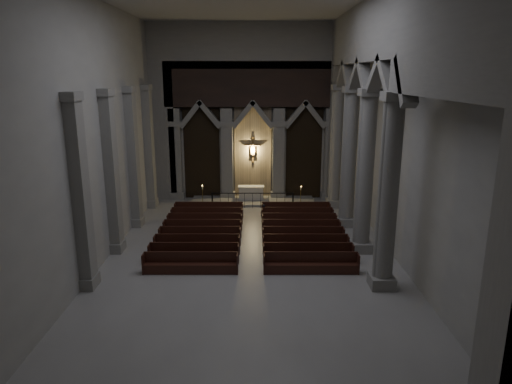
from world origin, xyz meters
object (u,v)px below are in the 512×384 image
at_px(altar, 251,192).
at_px(candle_stand_left, 203,202).
at_px(pews, 252,235).
at_px(altar_rail, 253,198).
at_px(candle_stand_right, 300,201).
at_px(worshipper, 264,213).

height_order(altar, candle_stand_left, candle_stand_left).
relative_size(candle_stand_left, pews, 0.16).
distance_m(altar_rail, candle_stand_right, 3.25).
distance_m(altar, worshipper, 4.71).
bearing_deg(altar, pews, -89.13).
distance_m(candle_stand_right, pews, 7.20).
height_order(altar_rail, worshipper, worshipper).
bearing_deg(worshipper, altar_rail, 115.56).
xyz_separation_m(altar_rail, pews, (0.00, -6.13, -0.40)).
height_order(altar_rail, candle_stand_right, candle_stand_right).
bearing_deg(pews, altar_rail, 90.00).
relative_size(altar_rail, candle_stand_right, 3.85).
height_order(candle_stand_left, worshipper, candle_stand_left).
height_order(pews, worshipper, worshipper).
bearing_deg(altar, candle_stand_left, -151.63).
bearing_deg(worshipper, candle_stand_left, 156.15).
bearing_deg(altar_rail, altar, 93.95).
bearing_deg(worshipper, candle_stand_right, 63.90).
bearing_deg(pews, worshipper, 77.78).
xyz_separation_m(altar_rail, candle_stand_left, (-3.32, 0.00, -0.29)).
relative_size(pews, worshipper, 8.99).
relative_size(altar, candle_stand_right, 1.29).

